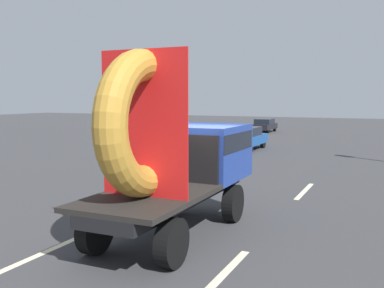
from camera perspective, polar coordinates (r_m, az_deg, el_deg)
name	(u,v)px	position (r m, az deg, el deg)	size (l,w,h in m)	color
ground_plane	(178,224)	(10.99, -1.77, -10.22)	(120.00, 120.00, 0.00)	#38383A
flatbed_truck	(179,152)	(10.02, -1.67, -1.08)	(2.02, 5.36, 4.00)	black
distant_sedan	(244,138)	(26.30, 6.77, 0.84)	(1.76, 4.10, 1.34)	black
lane_dash_left_near	(46,252)	(9.54, -18.37, -13.07)	(2.80, 0.16, 0.01)	beige
lane_dash_left_far	(207,181)	(16.46, 1.99, -4.74)	(2.64, 0.16, 0.01)	beige
lane_dash_right_near	(220,278)	(7.89, 3.59, -16.89)	(2.89, 0.16, 0.01)	beige
lane_dash_right_far	(304,191)	(15.10, 14.32, -5.90)	(2.74, 0.16, 0.01)	beige
oncoming_car	(264,125)	(40.06, 9.31, 2.44)	(1.55, 3.61, 1.18)	black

